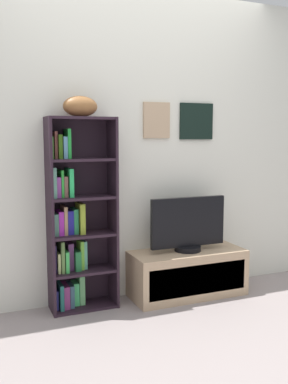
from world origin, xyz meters
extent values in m
cube|color=gray|center=(0.00, 0.00, -0.02)|extent=(5.20, 5.20, 0.04)
cube|color=silver|center=(0.00, 1.13, 1.25)|extent=(4.80, 0.06, 2.49)
cube|color=tan|center=(0.21, 1.09, 1.46)|extent=(0.23, 0.02, 0.29)
cube|color=slate|center=(0.21, 1.09, 1.46)|extent=(0.18, 0.01, 0.24)
cube|color=black|center=(0.59, 1.09, 1.45)|extent=(0.31, 0.02, 0.31)
cube|color=#C7A792|center=(0.59, 1.09, 1.45)|extent=(0.26, 0.01, 0.26)
cube|color=black|center=(-0.70, 0.98, 0.74)|extent=(0.02, 0.25, 1.47)
cube|color=black|center=(-0.21, 0.98, 0.74)|extent=(0.02, 0.25, 1.47)
cube|color=black|center=(-0.45, 1.10, 0.74)|extent=(0.51, 0.01, 1.47)
cube|color=black|center=(-0.45, 0.98, 0.01)|extent=(0.47, 0.24, 0.02)
cube|color=black|center=(-0.45, 0.98, 0.30)|extent=(0.47, 0.24, 0.02)
cube|color=black|center=(-0.45, 0.98, 0.58)|extent=(0.47, 0.24, 0.02)
cube|color=black|center=(-0.45, 0.98, 0.87)|extent=(0.47, 0.24, 0.02)
cube|color=black|center=(-0.45, 0.98, 1.15)|extent=(0.47, 0.24, 0.02)
cube|color=black|center=(-0.45, 0.98, 1.46)|extent=(0.47, 0.24, 0.02)
cube|color=navy|center=(-0.67, 1.01, 0.10)|extent=(0.02, 0.16, 0.15)
cube|color=#1F6059|center=(-0.64, 1.00, 0.12)|extent=(0.03, 0.19, 0.20)
cube|color=#792D65|center=(-0.60, 1.00, 0.11)|extent=(0.04, 0.17, 0.18)
cube|color=#335263|center=(-0.55, 1.01, 0.11)|extent=(0.03, 0.16, 0.18)
cube|color=#43C16A|center=(-0.51, 1.03, 0.11)|extent=(0.04, 0.13, 0.18)
cube|color=#66AF6A|center=(-0.46, 1.03, 0.13)|extent=(0.04, 0.13, 0.23)
cube|color=#2E244F|center=(-0.67, 1.02, 0.41)|extent=(0.02, 0.14, 0.21)
cube|color=#BAC97B|center=(-0.65, 1.01, 0.38)|extent=(0.02, 0.17, 0.15)
cube|color=#52753A|center=(-0.62, 1.00, 0.43)|extent=(0.03, 0.18, 0.24)
cube|color=green|center=(-0.59, 1.00, 0.39)|extent=(0.03, 0.18, 0.16)
cube|color=#582E5E|center=(-0.55, 1.03, 0.41)|extent=(0.04, 0.12, 0.21)
cube|color=#1E6333|center=(-0.50, 1.01, 0.38)|extent=(0.04, 0.16, 0.15)
cube|color=#68B436|center=(-0.46, 1.02, 0.42)|extent=(0.03, 0.14, 0.22)
cube|color=#59A989|center=(-0.43, 1.03, 0.42)|extent=(0.02, 0.13, 0.22)
cube|color=#497666|center=(-0.66, 1.01, 0.67)|extent=(0.04, 0.16, 0.16)
cube|color=purple|center=(-0.62, 1.01, 0.68)|extent=(0.04, 0.16, 0.18)
cube|color=#A37D59|center=(-0.59, 1.01, 0.70)|extent=(0.03, 0.16, 0.21)
cube|color=navy|center=(-0.55, 1.02, 0.68)|extent=(0.04, 0.15, 0.18)
cube|color=#28814D|center=(-0.51, 1.02, 0.69)|extent=(0.03, 0.15, 0.19)
cube|color=olive|center=(-0.46, 1.00, 0.71)|extent=(0.04, 0.18, 0.23)
cube|color=#5C9882|center=(-0.67, 1.00, 0.99)|extent=(0.03, 0.19, 0.22)
cube|color=#823A88|center=(-0.63, 1.01, 0.95)|extent=(0.03, 0.16, 0.15)
cube|color=green|center=(-0.61, 1.01, 0.98)|extent=(0.02, 0.15, 0.20)
cube|color=#83544D|center=(-0.58, 1.01, 0.96)|extent=(0.03, 0.15, 0.15)
cube|color=#2BC463|center=(-0.54, 1.00, 0.98)|extent=(0.03, 0.17, 0.21)
cube|color=#407C2A|center=(-0.67, 1.03, 1.25)|extent=(0.02, 0.13, 0.16)
cube|color=brown|center=(-0.64, 1.02, 1.26)|extent=(0.02, 0.14, 0.20)
cube|color=#315D13|center=(-0.61, 1.01, 1.25)|extent=(0.03, 0.16, 0.18)
cube|color=teal|center=(-0.58, 1.01, 1.25)|extent=(0.03, 0.17, 0.16)
cube|color=green|center=(-0.55, 1.01, 1.27)|extent=(0.02, 0.16, 0.22)
ellipsoid|color=#925E32|center=(-0.45, 0.98, 1.55)|extent=(0.27, 0.17, 0.15)
cube|color=tan|center=(0.42, 0.90, 0.19)|extent=(0.96, 0.39, 0.38)
cube|color=#836C53|center=(0.42, 0.71, 0.19)|extent=(0.86, 0.01, 0.24)
cylinder|color=black|center=(0.42, 0.90, 0.40)|extent=(0.22, 0.22, 0.04)
cube|color=black|center=(0.42, 0.90, 0.63)|extent=(0.66, 0.04, 0.41)
cube|color=#253B4F|center=(0.42, 0.89, 0.63)|extent=(0.62, 0.01, 0.37)
camera|label=1|loc=(-1.28, -2.23, 1.33)|focal=40.96mm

